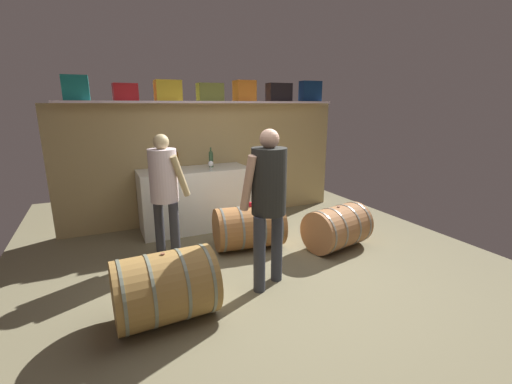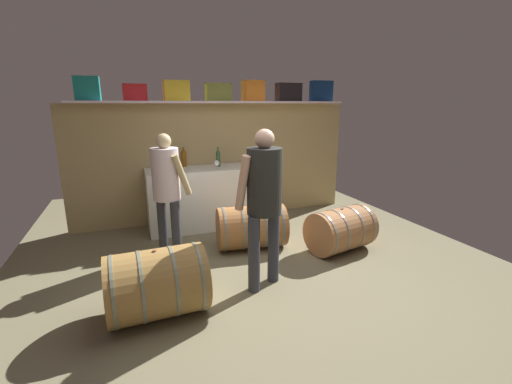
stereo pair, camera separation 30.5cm
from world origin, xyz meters
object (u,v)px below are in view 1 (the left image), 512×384
object	(u,v)px
wine_bottle_clear	(164,160)
visitor_tasting	(268,193)
toolcase_teal	(76,88)
toolcase_yellow	(168,91)
toolcase_red	(125,92)
wine_bottle_amber	(176,159)
wine_bottle_green	(211,158)
toolcase_orange	(244,91)
wine_barrel_flank	(165,287)
toolcase_navy	(310,91)
winemaker_pouring	(164,185)
tasting_cup	(250,204)
wine_barrel_near	(249,227)
wine_glass	(211,164)
work_cabinet	(195,199)
wine_barrel_far	(337,227)
toolcase_black	(279,92)
toolcase_olive	(210,92)

from	to	relation	value
wine_bottle_clear	visitor_tasting	xyz separation A→B (m)	(0.65, -2.21, -0.06)
toolcase_teal	toolcase_yellow	size ratio (longest dim) A/B	0.88
toolcase_red	toolcase_yellow	xyz separation A→B (m)	(0.59, 0.00, 0.03)
wine_bottle_amber	toolcase_teal	bearing A→B (deg)	179.16
wine_bottle_green	wine_bottle_amber	bearing A→B (deg)	161.39
toolcase_orange	wine_barrel_flank	bearing A→B (deg)	-125.65
toolcase_navy	winemaker_pouring	world-z (taller)	toolcase_navy
toolcase_red	tasting_cup	size ratio (longest dim) A/B	5.61
wine_barrel_near	wine_glass	bearing A→B (deg)	113.41
toolcase_yellow	work_cabinet	distance (m)	1.67
wine_glass	wine_barrel_near	xyz separation A→B (m)	(0.25, -0.84, -0.75)
toolcase_orange	wine_bottle_amber	xyz separation A→B (m)	(-1.17, -0.02, -1.03)
wine_barrel_far	tasting_cup	world-z (taller)	tasting_cup
wine_glass	tasting_cup	world-z (taller)	wine_glass
toolcase_black	winemaker_pouring	world-z (taller)	toolcase_black
toolcase_teal	work_cabinet	world-z (taller)	toolcase_teal
toolcase_navy	wine_barrel_far	xyz separation A→B (m)	(-0.69, -1.81, -1.84)
toolcase_yellow	work_cabinet	world-z (taller)	toolcase_yellow
toolcase_teal	wine_bottle_clear	world-z (taller)	toolcase_teal
toolcase_olive	tasting_cup	bearing A→B (deg)	-84.36
wine_bottle_amber	winemaker_pouring	world-z (taller)	winemaker_pouring
toolcase_red	wine_bottle_clear	xyz separation A→B (m)	(0.45, -0.10, -0.99)
wine_bottle_green	wine_barrel_far	world-z (taller)	wine_bottle_green
toolcase_navy	wine_glass	world-z (taller)	toolcase_navy
toolcase_orange	toolcase_olive	bearing A→B (deg)	-179.01
toolcase_red	wine_bottle_clear	world-z (taller)	toolcase_red
toolcase_navy	winemaker_pouring	bearing A→B (deg)	-152.65
toolcase_orange	wine_barrel_far	bearing A→B (deg)	-71.38
toolcase_teal	wine_barrel_flank	size ratio (longest dim) A/B	0.36
toolcase_orange	winemaker_pouring	size ratio (longest dim) A/B	0.20
toolcase_black	toolcase_yellow	bearing A→B (deg)	-178.99
toolcase_red	wine_barrel_far	world-z (taller)	toolcase_red
wine_bottle_clear	wine_glass	xyz separation A→B (m)	(0.62, -0.36, -0.04)
wine_bottle_clear	wine_barrel_far	xyz separation A→B (m)	(1.95, -1.72, -0.80)
work_cabinet	visitor_tasting	distance (m)	2.15
toolcase_red	wine_bottle_amber	world-z (taller)	toolcase_red
toolcase_red	wine_bottle_green	size ratio (longest dim) A/B	1.06
toolcase_yellow	toolcase_orange	distance (m)	1.23
winemaker_pouring	wine_bottle_green	bearing A→B (deg)	108.48
toolcase_black	wine_bottle_clear	world-z (taller)	toolcase_black
toolcase_red	visitor_tasting	distance (m)	2.76
tasting_cup	wine_glass	bearing A→B (deg)	107.49
wine_bottle_clear	toolcase_olive	bearing A→B (deg)	7.03
toolcase_navy	toolcase_black	bearing A→B (deg)	-175.80
wine_barrel_near	wine_barrel_far	xyz separation A→B (m)	(1.08, -0.51, -0.00)
visitor_tasting	toolcase_black	bearing A→B (deg)	34.44
wine_bottle_green	visitor_tasting	bearing A→B (deg)	-91.80
toolcase_yellow	wine_barrel_flank	distance (m)	3.11
toolcase_yellow	wine_bottle_amber	distance (m)	1.02
toolcase_olive	toolcase_black	bearing A→B (deg)	1.45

